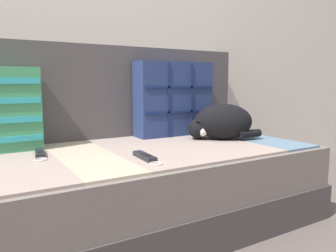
{
  "coord_description": "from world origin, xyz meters",
  "views": [
    {
      "loc": [
        -0.5,
        -1.23,
        0.66
      ],
      "look_at": [
        0.26,
        0.03,
        0.46
      ],
      "focal_mm": 35.0,
      "sensor_mm": 36.0,
      "label": 1
    }
  ],
  "objects": [
    {
      "name": "ground_plane",
      "position": [
        0.0,
        0.0,
        0.0
      ],
      "size": [
        14.0,
        14.0,
        0.0
      ],
      "primitive_type": "plane",
      "color": "#564C47"
    },
    {
      "name": "game_remote_far",
      "position": [
        0.07,
        -0.12,
        0.37
      ],
      "size": [
        0.05,
        0.21,
        0.02
      ],
      "color": "black",
      "rests_on": "couch"
    },
    {
      "name": "throw_pillow_quilted",
      "position": [
        0.48,
        0.33,
        0.57
      ],
      "size": [
        0.45,
        0.14,
        0.41
      ],
      "color": "navy",
      "rests_on": "couch"
    },
    {
      "name": "couch",
      "position": [
        0.0,
        0.11,
        0.18
      ],
      "size": [
        1.93,
        0.88,
        0.36
      ],
      "color": "#3D3838",
      "rests_on": "ground_plane"
    },
    {
      "name": "game_remote_near",
      "position": [
        -0.28,
        0.16,
        0.37
      ],
      "size": [
        0.07,
        0.19,
        0.02
      ],
      "color": "black",
      "rests_on": "couch"
    },
    {
      "name": "sleeping_cat",
      "position": [
        0.61,
        0.08,
        0.45
      ],
      "size": [
        0.35,
        0.3,
        0.19
      ],
      "color": "black",
      "rests_on": "couch"
    },
    {
      "name": "sofa_backrest",
      "position": [
        0.0,
        0.48,
        0.61
      ],
      "size": [
        1.89,
        0.14,
        0.49
      ],
      "color": "#474242",
      "rests_on": "couch"
    }
  ]
}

